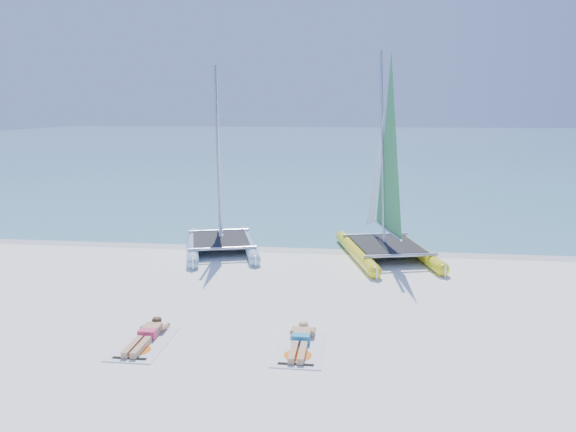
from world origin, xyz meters
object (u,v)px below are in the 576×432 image
catamaran_yellow (384,189)px  catamaran_blue (219,194)px  sunbather_a (147,335)px  towel_b (300,348)px  sunbather_b (301,340)px  towel_a (144,343)px

catamaran_yellow → catamaran_blue: bearing=168.4°
sunbather_a → towel_b: sunbather_a is taller
catamaran_yellow → sunbather_b: (-1.99, -7.77, -2.07)m
sunbather_a → towel_b: (3.28, -0.05, -0.11)m
catamaran_yellow → towel_b: size_ratio=3.75×
catamaran_blue → towel_a: bearing=-104.6°
towel_b → catamaran_yellow: bearing=76.0°
catamaran_yellow → towel_b: (-1.99, -7.96, -2.18)m
catamaran_yellow → towel_b: catamaran_yellow is taller
catamaran_blue → sunbather_b: 8.53m
catamaran_yellow → towel_b: 8.49m
catamaran_blue → sunbather_a: size_ratio=3.77×
catamaran_yellow → sunbather_b: size_ratio=4.02×
towel_a → towel_b: bearing=2.5°
catamaran_yellow → sunbather_a: 9.73m
catamaran_blue → sunbather_b: (3.55, -7.54, -1.82)m
catamaran_blue → catamaran_yellow: catamaran_yellow is taller
towel_b → sunbather_b: (0.00, 0.19, 0.11)m
sunbather_a → towel_b: size_ratio=0.93×
sunbather_a → sunbather_b: bearing=2.5°
sunbather_a → sunbather_b: size_ratio=1.00×
towel_a → catamaran_blue: bearing=92.0°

